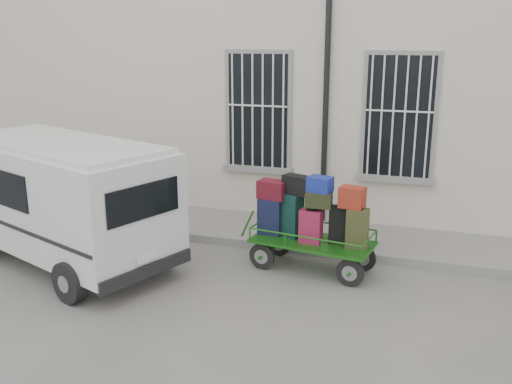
{
  "coord_description": "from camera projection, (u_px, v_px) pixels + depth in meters",
  "views": [
    {
      "loc": [
        3.02,
        -7.7,
        3.69
      ],
      "look_at": [
        0.19,
        1.0,
        1.17
      ],
      "focal_mm": 40.0,
      "sensor_mm": 36.0,
      "label": 1
    }
  ],
  "objects": [
    {
      "name": "sidewalk",
      "position": [
        266.0,
        230.0,
        10.94
      ],
      "size": [
        24.0,
        1.7,
        0.15
      ],
      "primitive_type": "cube",
      "color": "gray",
      "rests_on": "ground"
    },
    {
      "name": "van",
      "position": [
        63.0,
        195.0,
        9.28
      ],
      "size": [
        4.42,
        3.05,
        2.07
      ],
      "rotation": [
        0.0,
        0.0,
        -0.37
      ],
      "color": "silver",
      "rests_on": "ground"
    },
    {
      "name": "building",
      "position": [
        308.0,
        66.0,
        13.19
      ],
      "size": [
        24.0,
        5.15,
        6.0
      ],
      "color": "beige",
      "rests_on": "ground"
    },
    {
      "name": "ground",
      "position": [
        225.0,
        279.0,
        8.94
      ],
      "size": [
        80.0,
        80.0,
        0.0
      ],
      "primitive_type": "plane",
      "color": "#62635E",
      "rests_on": "ground"
    },
    {
      "name": "luggage_cart",
      "position": [
        311.0,
        220.0,
        9.1
      ],
      "size": [
        2.31,
        1.16,
        1.57
      ],
      "rotation": [
        0.0,
        0.0,
        -0.15
      ],
      "color": "black",
      "rests_on": "ground"
    }
  ]
}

